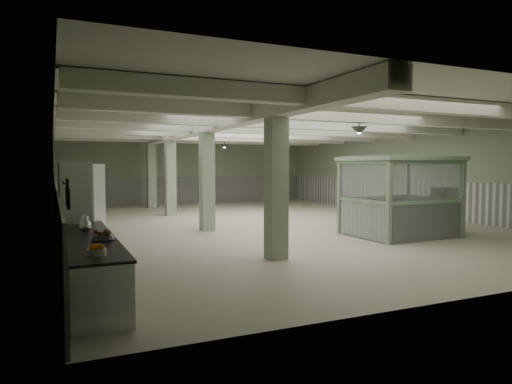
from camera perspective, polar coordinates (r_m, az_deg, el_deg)
name	(u,v)px	position (r m, az deg, el deg)	size (l,w,h in m)	color
floor	(264,223)	(16.83, 0.96, -3.90)	(20.00, 20.00, 0.00)	silver
ceiling	(264,125)	(16.77, 0.97, 8.40)	(14.00, 20.00, 0.02)	silver
wall_back	(189,171)	(26.11, -8.40, 2.58)	(14.00, 0.02, 3.60)	#93A382
wall_left	(55,176)	(15.13, -23.83, 1.85)	(0.02, 20.00, 3.60)	#93A382
wall_right	(411,173)	(20.67, 18.84, 2.26)	(0.02, 20.00, 3.60)	#93A382
wainscot_left	(57,210)	(15.18, -23.64, -2.11)	(0.05, 19.90, 1.50)	white
wainscot_right	(410,197)	(20.69, 18.73, -0.64)	(0.05, 19.90, 1.50)	white
wainscot_back	(189,190)	(26.12, -8.37, 0.27)	(13.90, 0.05, 1.50)	white
girder	(198,129)	(15.86, -7.32, 7.87)	(0.45, 19.90, 0.40)	white
beam_a	(412,104)	(10.49, 18.92, 10.32)	(13.90, 0.35, 0.32)	white
beam_b	(344,116)	(12.43, 10.93, 9.31)	(13.90, 0.35, 0.32)	white
beam_c	(297,124)	(14.54, 5.20, 8.47)	(13.90, 0.35, 0.32)	white
beam_d	(264,130)	(16.75, 0.97, 7.79)	(13.90, 0.35, 0.32)	white
beam_e	(238,134)	(19.04, -2.25, 7.24)	(13.90, 0.35, 0.32)	white
beam_f	(218,138)	(21.38, -4.77, 6.80)	(13.90, 0.35, 0.32)	white
beam_g	(202,140)	(23.74, -6.78, 6.44)	(13.90, 0.35, 0.32)	white
column_a	(276,179)	(10.22, 2.54, 1.58)	(0.42, 0.42, 3.60)	#9DB592
column_b	(207,175)	(14.85, -6.16, 2.09)	(0.42, 0.42, 3.60)	#9DB592
column_c	(170,173)	(19.67, -10.67, 2.34)	(0.42, 0.42, 3.60)	#9DB592
column_d	(151,172)	(23.58, -12.94, 2.46)	(0.42, 0.42, 3.60)	#9DB592
hook_rail	(63,182)	(7.53, -22.95, 1.10)	(0.02, 0.02, 1.20)	black
pendant_front	(359,131)	(12.69, 12.77, 7.48)	(0.44, 0.44, 0.22)	#2C3B2D
pendant_mid	(270,141)	(17.39, 1.76, 6.40)	(0.44, 0.44, 0.22)	#2C3B2D
pendant_back	(224,146)	(22.00, -3.96, 5.74)	(0.44, 0.44, 0.22)	#2C3B2D
prep_counter	(89,263)	(8.31, -20.11, -8.32)	(0.81, 4.64, 0.91)	silver
pitcher_near	(85,225)	(8.70, -20.54, -3.85)	(0.21, 0.24, 0.31)	silver
pitcher_far	(84,221)	(9.51, -20.74, -3.42)	(0.17, 0.20, 0.26)	silver
veg_colander	(103,236)	(7.72, -18.58, -5.21)	(0.38, 0.38, 0.17)	#3A3A3E
orange_bowl	(97,253)	(6.46, -19.30, -7.21)	(0.26, 0.26, 0.09)	#B2B2B7
skillet_near	(68,199)	(7.05, -22.42, -0.81)	(0.31, 0.31, 0.04)	black
skillet_far	(67,196)	(7.69, -22.56, -0.49)	(0.30, 0.30, 0.04)	black
walkin_cooler	(75,210)	(11.18, -21.69, -2.09)	(0.97, 2.40, 2.20)	silver
guard_booth	(399,181)	(14.32, 17.50, 1.28)	(2.97, 2.52, 2.39)	#8CA987
filing_cabinet	(444,210)	(15.53, 22.45, -2.09)	(0.46, 0.66, 1.43)	#5D5F4F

